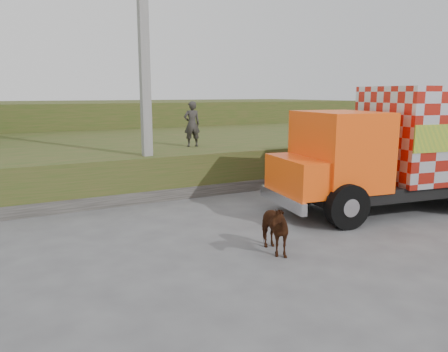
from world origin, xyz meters
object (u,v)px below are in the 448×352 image
utility_pole (145,78)px  cow (271,227)px  cargo_truck (417,146)px  pedestrian (192,124)px

utility_pole → cow: size_ratio=5.73×
utility_pole → cargo_truck: (7.21, -4.93, -2.12)m
cow → cargo_truck: bearing=19.9°
utility_pole → pedestrian: 3.36m
cargo_truck → cow: 6.65m
utility_pole → pedestrian: bearing=35.0°
utility_pole → cargo_truck: utility_pole is taller
utility_pole → cow: 7.21m
utility_pole → cow: utility_pole is taller
cargo_truck → cow: cargo_truck is taller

